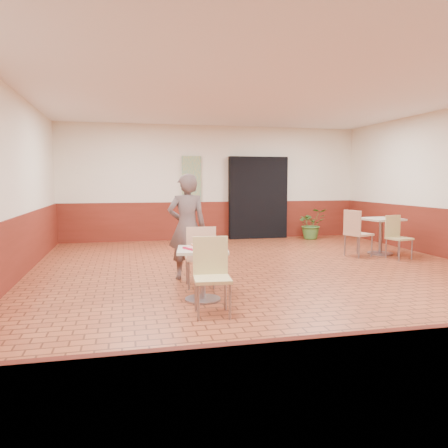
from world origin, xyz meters
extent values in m
cube|color=brown|center=(0.00, 0.00, 0.00)|extent=(8.00, 10.00, 0.01)
cube|color=white|center=(0.00, 0.00, 3.00)|extent=(8.00, 10.00, 0.01)
cube|color=beige|center=(0.00, 5.00, 1.50)|extent=(8.00, 0.01, 3.00)
cube|color=maroon|center=(0.00, 4.98, 0.50)|extent=(8.00, 0.04, 1.00)
cube|color=maroon|center=(-3.98, 0.00, 0.50)|extent=(0.04, 10.00, 1.00)
cube|color=black|center=(1.20, 4.88, 1.10)|extent=(1.60, 0.22, 2.20)
cube|color=gray|center=(-0.60, 4.94, 1.60)|extent=(0.50, 0.03, 1.20)
cube|color=beige|center=(-1.35, -0.89, 0.67)|extent=(0.65, 0.65, 0.04)
cylinder|color=gray|center=(-1.35, -0.89, 0.32)|extent=(0.07, 0.07, 0.65)
cylinder|color=gray|center=(-1.35, -0.89, 0.01)|extent=(0.47, 0.47, 0.03)
cube|color=#D6C380|center=(-1.35, -1.55, 0.43)|extent=(0.45, 0.45, 0.04)
cube|color=#D6C380|center=(-1.33, -1.36, 0.68)|extent=(0.42, 0.06, 0.46)
cylinder|color=gray|center=(-1.54, -1.72, 0.20)|extent=(0.03, 0.03, 0.41)
cylinder|color=gray|center=(-1.19, -1.74, 0.20)|extent=(0.03, 0.03, 0.41)
cylinder|color=gray|center=(-1.51, -1.36, 0.20)|extent=(0.03, 0.03, 0.41)
cylinder|color=gray|center=(-1.16, -1.39, 0.20)|extent=(0.03, 0.03, 0.41)
cube|color=tan|center=(-1.26, -0.15, 0.43)|extent=(0.45, 0.45, 0.04)
cube|color=tan|center=(-1.27, -0.34, 0.68)|extent=(0.42, 0.06, 0.46)
cylinder|color=gray|center=(-1.07, 0.01, 0.21)|extent=(0.03, 0.03, 0.41)
cylinder|color=gray|center=(-1.43, 0.04, 0.21)|extent=(0.03, 0.03, 0.41)
cylinder|color=gray|center=(-1.09, -0.35, 0.21)|extent=(0.03, 0.03, 0.41)
cylinder|color=gray|center=(-1.45, -0.32, 0.21)|extent=(0.03, 0.03, 0.41)
imported|color=brown|center=(-1.36, 0.41, 0.84)|extent=(0.62, 0.41, 1.67)
cube|color=red|center=(-1.35, -0.89, 0.70)|extent=(0.41, 0.32, 0.02)
cube|color=#E18585|center=(-1.35, -0.89, 0.71)|extent=(0.37, 0.28, 0.00)
torus|color=#D4824D|center=(-1.43, -0.79, 0.73)|extent=(0.13, 0.13, 0.03)
ellipsoid|color=#D2793D|center=(-1.25, -0.97, 0.73)|extent=(0.15, 0.10, 0.04)
cube|color=white|center=(-1.25, -0.97, 0.75)|extent=(0.14, 0.08, 0.01)
ellipsoid|color=#9E7816|center=(-1.31, -0.96, 0.72)|extent=(0.04, 0.03, 0.02)
cylinder|color=white|center=(-1.25, -0.78, 0.75)|extent=(0.06, 0.06, 0.08)
cylinder|color=blue|center=(-1.25, -0.78, 0.76)|extent=(0.07, 0.07, 0.02)
cube|color=#B8B094|center=(2.99, 1.83, 0.75)|extent=(0.73, 0.73, 0.04)
cylinder|color=gray|center=(2.99, 1.83, 0.36)|extent=(0.08, 0.08, 0.73)
cylinder|color=gray|center=(2.99, 1.83, 0.02)|extent=(0.53, 0.53, 0.03)
cube|color=tan|center=(2.40, 1.71, 0.45)|extent=(0.56, 0.56, 0.04)
cube|color=tan|center=(2.21, 1.65, 0.72)|extent=(0.17, 0.43, 0.49)
cylinder|color=gray|center=(2.64, 1.59, 0.22)|extent=(0.03, 0.03, 0.43)
cylinder|color=gray|center=(2.52, 1.95, 0.22)|extent=(0.03, 0.03, 0.43)
cylinder|color=gray|center=(2.28, 1.47, 0.22)|extent=(0.03, 0.03, 0.43)
cylinder|color=gray|center=(2.16, 1.83, 0.22)|extent=(0.03, 0.03, 0.43)
cube|color=tan|center=(3.03, 1.24, 0.41)|extent=(0.48, 0.48, 0.04)
cube|color=tan|center=(2.99, 1.42, 0.65)|extent=(0.40, 0.11, 0.44)
cylinder|color=gray|center=(2.90, 1.04, 0.19)|extent=(0.03, 0.03, 0.39)
cylinder|color=gray|center=(3.24, 1.11, 0.19)|extent=(0.03, 0.03, 0.39)
cylinder|color=gray|center=(2.83, 1.37, 0.19)|extent=(0.03, 0.03, 0.39)
cylinder|color=gray|center=(3.16, 1.45, 0.19)|extent=(0.03, 0.03, 0.39)
imported|color=#41702C|center=(2.55, 4.38, 0.41)|extent=(0.76, 0.66, 0.82)
camera|label=1|loc=(-2.32, -6.42, 1.57)|focal=35.00mm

